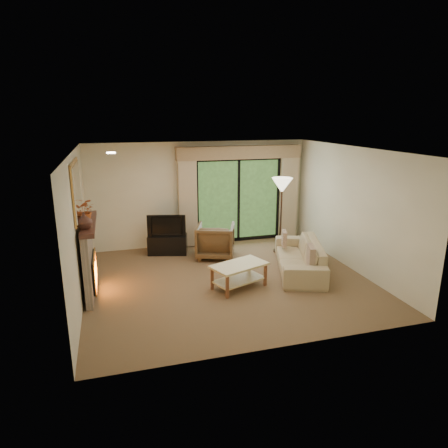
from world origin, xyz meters
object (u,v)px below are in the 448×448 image
object	(u,v)px
armchair	(215,241)
sofa	(299,256)
media_console	(168,244)
coffee_table	(239,276)

from	to	relation	value
armchair	sofa	xyz separation A→B (m)	(1.50, -1.31, -0.08)
sofa	armchair	bearing A→B (deg)	-112.12
media_console	armchair	distance (m)	1.19
armchair	sofa	world-z (taller)	armchair
coffee_table	armchair	bearing A→B (deg)	68.99
media_console	sofa	bearing A→B (deg)	-21.71
armchair	coffee_table	distance (m)	1.79
media_console	sofa	size ratio (longest dim) A/B	0.42
coffee_table	media_console	bearing A→B (deg)	93.08
media_console	coffee_table	distance (m)	2.55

